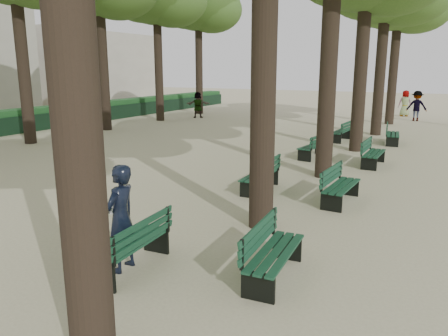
% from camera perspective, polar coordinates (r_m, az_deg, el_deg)
% --- Properties ---
extents(ground, '(120.00, 120.00, 0.00)m').
position_cam_1_polar(ground, '(7.99, -14.30, -12.30)').
color(ground, '#BEB690').
rests_on(ground, ground).
extents(bench_left_0, '(0.69, 1.83, 0.92)m').
position_cam_1_polar(bench_left_0, '(7.69, -12.06, -10.97)').
color(bench_left_0, black).
rests_on(bench_left_0, ground).
extents(bench_left_1, '(0.62, 1.82, 0.92)m').
position_cam_1_polar(bench_left_1, '(12.21, 4.71, -1.71)').
color(bench_left_1, black).
rests_on(bench_left_1, ground).
extents(bench_left_2, '(0.79, 1.86, 0.92)m').
position_cam_1_polar(bench_left_2, '(16.95, 11.56, 2.21)').
color(bench_left_2, black).
rests_on(bench_left_2, ground).
extents(bench_left_3, '(0.66, 1.83, 0.92)m').
position_cam_1_polar(bench_left_3, '(21.19, 14.97, 4.15)').
color(bench_left_3, black).
rests_on(bench_left_3, ground).
extents(bench_right_0, '(0.69, 1.84, 0.92)m').
position_cam_1_polar(bench_right_0, '(7.28, 6.57, -12.17)').
color(bench_right_0, black).
rests_on(bench_right_0, ground).
extents(bench_right_1, '(0.66, 1.83, 0.92)m').
position_cam_1_polar(bench_right_1, '(11.46, 15.01, -3.11)').
color(bench_right_1, black).
rests_on(bench_right_1, ground).
extents(bench_right_2, '(0.60, 1.81, 0.92)m').
position_cam_1_polar(bench_right_2, '(16.12, 18.93, 1.22)').
color(bench_right_2, black).
rests_on(bench_right_2, ground).
extents(bench_right_3, '(0.78, 1.85, 0.92)m').
position_cam_1_polar(bench_right_3, '(21.09, 21.15, 3.67)').
color(bench_right_3, black).
rests_on(bench_right_3, ground).
extents(man_with_map, '(0.64, 0.75, 1.83)m').
position_cam_1_polar(man_with_map, '(7.49, -13.32, -6.41)').
color(man_with_map, black).
rests_on(man_with_map, ground).
extents(pedestrian_d, '(0.96, 0.69, 1.83)m').
position_cam_1_polar(pedestrian_d, '(33.63, 22.57, 7.81)').
color(pedestrian_d, '#262628').
rests_on(pedestrian_d, ground).
extents(pedestrian_b, '(1.27, 0.49, 1.92)m').
position_cam_1_polar(pedestrian_b, '(30.98, 23.87, 7.42)').
color(pedestrian_b, '#262628').
rests_on(pedestrian_b, ground).
extents(pedestrian_e, '(1.62, 1.04, 1.76)m').
position_cam_1_polar(pedestrian_e, '(30.27, -3.42, 8.24)').
color(pedestrian_e, '#262628').
rests_on(pedestrian_e, ground).
extents(fence, '(0.08, 42.00, 0.90)m').
position_cam_1_polar(fence, '(25.93, -22.99, 5.49)').
color(fence, black).
rests_on(fence, ground).
extents(hedge, '(1.20, 42.00, 1.20)m').
position_cam_1_polar(hedge, '(26.45, -23.99, 5.86)').
color(hedge, '#184720').
rests_on(hedge, ground).
extents(building_far, '(12.00, 16.00, 7.00)m').
position_cam_1_polar(building_far, '(51.83, -19.82, 12.37)').
color(building_far, '#B7B2A3').
rests_on(building_far, ground).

